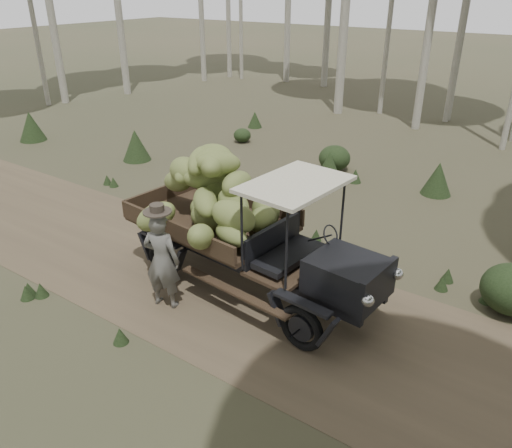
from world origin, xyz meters
name	(u,v)px	position (x,y,z in m)	size (l,w,h in m)	color
ground	(200,280)	(0.00, 0.00, 0.00)	(120.00, 120.00, 0.00)	#473D2B
dirt_track	(200,280)	(0.00, 0.00, 0.00)	(70.00, 4.00, 0.01)	brown
banana_truck	(231,207)	(0.53, 0.42, 1.63)	(5.62, 2.82, 2.75)	black
farmer	(162,259)	(0.03, -1.01, 0.98)	(0.80, 0.63, 2.08)	#5A5953
undergrowth	(173,302)	(0.61, -1.40, 0.51)	(22.11, 23.22, 1.36)	#233319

